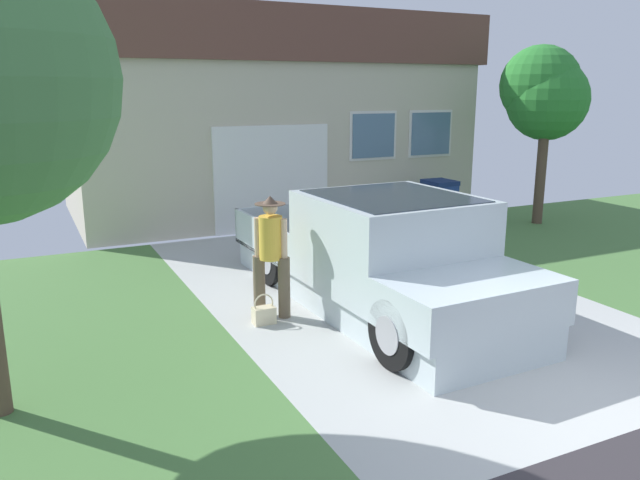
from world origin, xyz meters
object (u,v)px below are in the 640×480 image
person_with_hat (271,252)px  house_with_garage (263,114)px  pickup_truck (385,260)px  front_yard_tree (544,93)px  wheeled_trash_bin (439,200)px  handbag (264,314)px

person_with_hat → house_with_garage: size_ratio=0.17×
pickup_truck → front_yard_tree: bearing=-151.5°
pickup_truck → house_with_garage: (1.28, 8.07, 1.67)m
person_with_hat → house_with_garage: bearing=109.4°
person_with_hat → front_yard_tree: size_ratio=0.42×
house_with_garage → wheeled_trash_bin: size_ratio=9.58×
house_with_garage → front_yard_tree: (5.11, -4.36, 0.52)m
person_with_hat → house_with_garage: house_with_garage is taller
handbag → wheeled_trash_bin: size_ratio=0.41×
handbag → front_yard_tree: 9.23m
person_with_hat → front_yard_tree: (7.89, 3.22, 2.02)m
pickup_truck → house_with_garage: bearing=-100.7°
handbag → person_with_hat: bearing=47.8°
pickup_truck → person_with_hat: size_ratio=3.38×
person_with_hat → house_with_garage: 8.21m
pickup_truck → person_with_hat: bearing=-19.8°
pickup_truck → handbag: pickup_truck is taller
person_with_hat → handbag: person_with_hat is taller
house_with_garage → wheeled_trash_bin: 5.02m
house_with_garage → front_yard_tree: size_ratio=2.43×
pickup_truck → handbag: size_ratio=13.68×
house_with_garage → wheeled_trash_bin: (2.86, -3.68, -1.86)m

